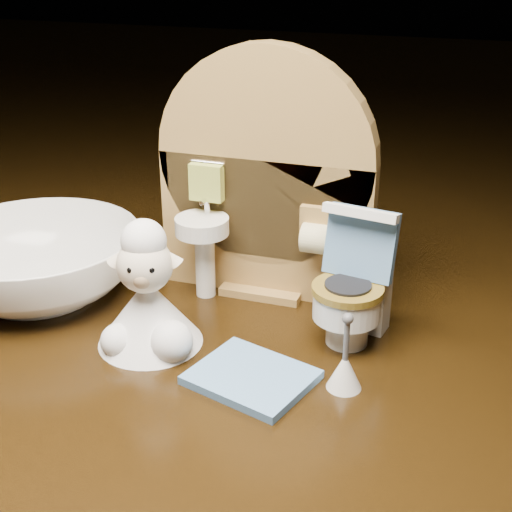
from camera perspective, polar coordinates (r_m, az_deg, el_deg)
The scene contains 6 objects.
backdrop_panel at distance 0.42m, azimuth 0.68°, elevation 5.29°, with size 0.13×0.05×0.15m.
toy_toilet at distance 0.39m, azimuth 7.85°, elevation -2.87°, with size 0.04×0.05×0.08m.
bath_mat at distance 0.36m, azimuth -0.37°, elevation -9.68°, with size 0.06×0.05×0.00m, color #5A89BE.
toilet_brush at distance 0.35m, azimuth 7.11°, elevation -8.92°, with size 0.02×0.02×0.04m.
plush_lamb at distance 0.38m, azimuth -8.63°, elevation -3.70°, with size 0.06×0.06×0.07m.
ceramic_bowl at distance 0.46m, azimuth -17.09°, elevation -0.56°, with size 0.13×0.13×0.04m, color white.
Camera 1 is at (0.12, -0.31, 0.21)m, focal length 50.00 mm.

